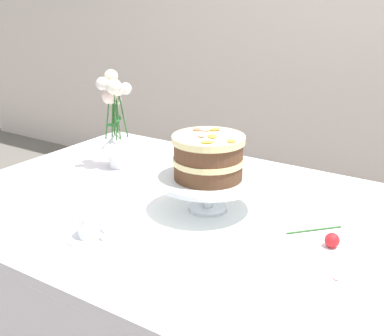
% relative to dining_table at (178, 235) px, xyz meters
% --- Properties ---
extents(dining_table, '(1.40, 1.00, 0.74)m').
position_rel_dining_table_xyz_m(dining_table, '(0.00, 0.00, 0.00)').
color(dining_table, white).
rests_on(dining_table, ground).
extents(linen_napkin, '(0.38, 0.38, 0.00)m').
position_rel_dining_table_xyz_m(linen_napkin, '(0.09, 0.03, 0.09)').
color(linen_napkin, white).
rests_on(linen_napkin, dining_table).
extents(cake_stand, '(0.29, 0.29, 0.10)m').
position_rel_dining_table_xyz_m(cake_stand, '(0.09, 0.03, 0.17)').
color(cake_stand, silver).
rests_on(cake_stand, linen_napkin).
extents(layer_cake, '(0.20, 0.20, 0.13)m').
position_rel_dining_table_xyz_m(layer_cake, '(0.09, 0.03, 0.25)').
color(layer_cake, brown).
rests_on(layer_cake, cake_stand).
extents(flower_vase, '(0.11, 0.11, 0.34)m').
position_rel_dining_table_xyz_m(flower_vase, '(-0.37, 0.16, 0.25)').
color(flower_vase, silver).
rests_on(flower_vase, dining_table).
extents(teacup, '(0.12, 0.12, 0.07)m').
position_rel_dining_table_xyz_m(teacup, '(-0.07, -0.28, 0.12)').
color(teacup, white).
rests_on(teacup, dining_table).
extents(fallen_rose, '(0.14, 0.14, 0.04)m').
position_rel_dining_table_xyz_m(fallen_rose, '(0.44, 0.02, 0.11)').
color(fallen_rose, '#2D6028').
rests_on(fallen_rose, dining_table).
extents(loose_petal_0, '(0.02, 0.04, 0.01)m').
position_rel_dining_table_xyz_m(loose_petal_0, '(0.50, -0.11, 0.09)').
color(loose_petal_0, pink).
rests_on(loose_petal_0, dining_table).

